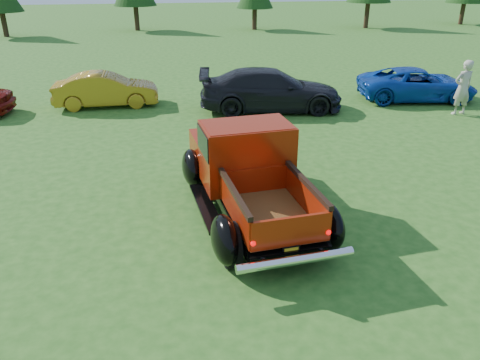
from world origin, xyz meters
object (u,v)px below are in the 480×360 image
(show_car_grey, at_px, (271,90))
(pickup_truck, at_px, (246,169))
(show_car_blue, at_px, (417,84))
(show_car_yellow, at_px, (106,90))
(spectator, at_px, (463,88))

(show_car_grey, bearing_deg, pickup_truck, 169.82)
(show_car_blue, bearing_deg, pickup_truck, 141.51)
(show_car_yellow, bearing_deg, spectator, -105.30)
(show_car_grey, relative_size, spectator, 2.67)
(pickup_truck, height_order, show_car_grey, pickup_truck)
(pickup_truck, relative_size, spectator, 2.76)
(show_car_blue, distance_m, spectator, 2.05)
(pickup_truck, bearing_deg, show_car_blue, 37.82)
(pickup_truck, distance_m, show_car_blue, 10.63)
(show_car_yellow, distance_m, show_car_blue, 11.25)
(show_car_blue, height_order, spectator, spectator)
(show_car_yellow, distance_m, show_car_grey, 5.78)
(spectator, bearing_deg, show_car_blue, -83.89)
(show_car_yellow, relative_size, show_car_grey, 0.74)
(pickup_truck, height_order, show_car_blue, pickup_truck)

